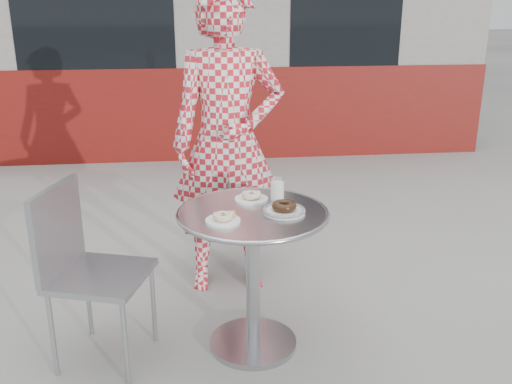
{
  "coord_description": "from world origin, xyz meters",
  "views": [
    {
      "loc": [
        -0.27,
        -2.52,
        1.69
      ],
      "look_at": [
        0.03,
        0.07,
        0.81
      ],
      "focal_mm": 40.0,
      "sensor_mm": 36.0,
      "label": 1
    }
  ],
  "objects": [
    {
      "name": "plate_far",
      "position": [
        0.02,
        0.15,
        0.75
      ],
      "size": [
        0.17,
        0.17,
        0.04
      ],
      "rotation": [
        0.0,
        0.0,
        -0.11
      ],
      "color": "white",
      "rests_on": "bistro_table"
    },
    {
      "name": "ground",
      "position": [
        0.0,
        0.0,
        0.0
      ],
      "size": [
        60.0,
        60.0,
        0.0
      ],
      "primitive_type": "plane",
      "color": "#9B9994",
      "rests_on": "ground"
    },
    {
      "name": "milk_cup",
      "position": [
        0.15,
        0.14,
        0.79
      ],
      "size": [
        0.07,
        0.07,
        0.11
      ],
      "rotation": [
        0.0,
        0.0,
        0.02
      ],
      "color": "white",
      "rests_on": "bistro_table"
    },
    {
      "name": "plate_checker",
      "position": [
        0.15,
        -0.04,
        0.75
      ],
      "size": [
        0.2,
        0.2,
        0.05
      ],
      "rotation": [
        0.0,
        0.0,
        -0.01
      ],
      "color": "white",
      "rests_on": "bistro_table"
    },
    {
      "name": "bistro_table",
      "position": [
        0.01,
        -0.01,
        0.56
      ],
      "size": [
        0.73,
        0.73,
        0.74
      ],
      "rotation": [
        0.0,
        0.0,
        -0.02
      ],
      "color": "silver",
      "rests_on": "ground"
    },
    {
      "name": "storefront",
      "position": [
        -0.0,
        5.56,
        1.49
      ],
      "size": [
        6.02,
        4.55,
        3.0
      ],
      "color": "gray",
      "rests_on": "ground"
    },
    {
      "name": "plate_near",
      "position": [
        -0.14,
        -0.12,
        0.75
      ],
      "size": [
        0.16,
        0.16,
        0.04
      ],
      "rotation": [
        0.0,
        0.0,
        0.18
      ],
      "color": "white",
      "rests_on": "bistro_table"
    },
    {
      "name": "seated_person",
      "position": [
        -0.06,
        0.7,
        0.9
      ],
      "size": [
        0.66,
        0.43,
        1.79
      ],
      "primitive_type": "imported",
      "rotation": [
        0.0,
        0.0,
        -0.01
      ],
      "color": "#B51B27",
      "rests_on": "ground"
    },
    {
      "name": "chair_far",
      "position": [
        -0.05,
        0.95,
        0.25
      ],
      "size": [
        0.43,
        0.43,
        0.81
      ],
      "rotation": [
        0.0,
        0.0,
        3.03
      ],
      "color": "#9B9DA2",
      "rests_on": "ground"
    },
    {
      "name": "chair_left",
      "position": [
        -0.73,
        -0.02,
        0.27
      ],
      "size": [
        0.53,
        0.52,
        0.88
      ],
      "rotation": [
        0.0,
        0.0,
        1.27
      ],
      "color": "#9B9DA2",
      "rests_on": "ground"
    }
  ]
}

